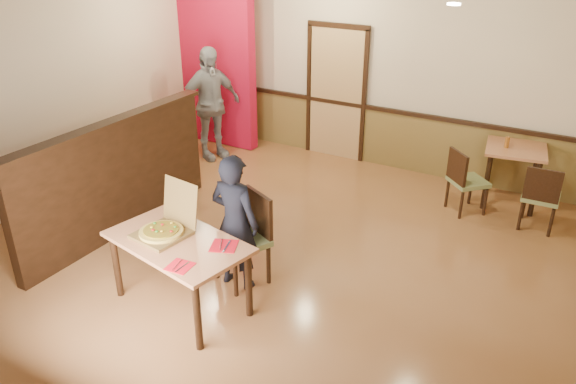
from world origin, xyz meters
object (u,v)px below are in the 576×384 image
at_px(side_chair_left, 464,179).
at_px(pizza_box, 165,228).
at_px(condiment, 507,142).
at_px(main_table, 178,250).
at_px(side_table, 514,160).
at_px(diner_chair, 247,235).
at_px(side_chair_right, 541,195).
at_px(passerby, 210,104).
at_px(diner, 235,223).

bearing_deg(side_chair_left, pizza_box, 103.12).
relative_size(pizza_box, condiment, 4.07).
distance_m(main_table, side_table, 4.74).
bearing_deg(pizza_box, main_table, -3.62).
bearing_deg(diner_chair, main_table, -88.30).
distance_m(side_chair_left, side_chair_right, 0.95).
height_order(diner_chair, passerby, passerby).
bearing_deg(condiment, side_chair_left, -125.15).
bearing_deg(main_table, side_table, 70.34).
height_order(diner, passerby, passerby).
height_order(passerby, condiment, passerby).
distance_m(diner_chair, side_table, 3.95).
relative_size(diner, condiment, 10.08).
xyz_separation_m(side_chair_right, side_table, (-0.45, 0.62, 0.16)).
relative_size(passerby, pizza_box, 3.02).
relative_size(main_table, pizza_box, 2.56).
distance_m(side_chair_left, passerby, 4.11).
relative_size(side_chair_left, side_table, 1.00).
height_order(side_chair_right, pizza_box, pizza_box).
bearing_deg(side_chair_left, passerby, 45.74).
relative_size(main_table, side_table, 1.77).
bearing_deg(main_table, pizza_box, 179.81).
xyz_separation_m(side_chair_right, condiment, (-0.57, 0.55, 0.41)).
xyz_separation_m(side_chair_left, passerby, (-4.09, -0.10, 0.43)).
relative_size(diner_chair, pizza_box, 1.66).
bearing_deg(diner, passerby, -49.71).
height_order(side_chair_right, passerby, passerby).
height_order(diner_chair, diner, diner).
bearing_deg(diner, side_chair_left, -120.41).
bearing_deg(pizza_box, side_table, 64.85).
xyz_separation_m(side_chair_right, pizza_box, (-3.04, -3.43, 0.34)).
distance_m(diner_chair, pizza_box, 0.90).
height_order(diner_chair, side_table, diner_chair).
bearing_deg(pizza_box, side_chair_left, 66.22).
height_order(main_table, pizza_box, pizza_box).
bearing_deg(condiment, pizza_box, -121.75).
distance_m(diner_chair, passerby, 3.65).
bearing_deg(side_chair_right, passerby, -1.30).
bearing_deg(main_table, passerby, 133.57).
bearing_deg(side_chair_right, main_table, 48.25).
bearing_deg(diner_chair, pizza_box, -100.39).
relative_size(side_table, condiment, 5.89).
distance_m(passerby, condiment, 4.50).
bearing_deg(side_chair_left, diner_chair, 104.16).
xyz_separation_m(side_chair_left, side_table, (0.50, 0.60, 0.16)).
xyz_separation_m(diner_chair, condiment, (1.97, 3.28, 0.35)).
relative_size(side_chair_left, pizza_box, 1.45).
distance_m(side_chair_right, passerby, 5.05).
bearing_deg(passerby, side_chair_right, -65.30).
bearing_deg(main_table, diner_chair, 77.87).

